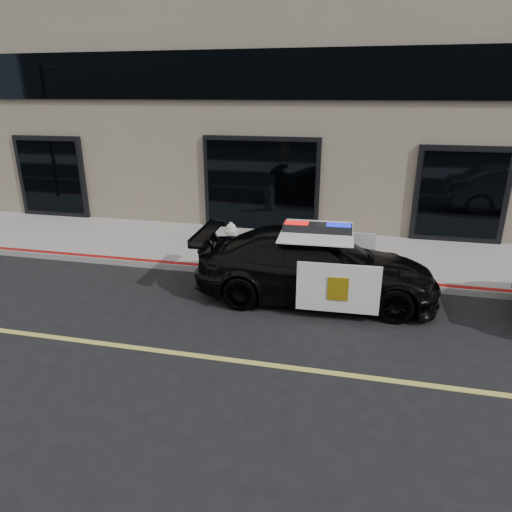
# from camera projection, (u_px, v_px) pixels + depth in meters

# --- Properties ---
(ground) EXTENTS (120.00, 120.00, 0.00)m
(ground) POSITION_uv_depth(u_px,v_px,m) (229.00, 360.00, 7.32)
(ground) COLOR black
(ground) RESTS_ON ground
(sidewalk_n) EXTENTS (60.00, 3.50, 0.15)m
(sidewalk_n) POSITION_uv_depth(u_px,v_px,m) (284.00, 251.00, 12.11)
(sidewalk_n) COLOR gray
(sidewalk_n) RESTS_ON ground
(building_n) EXTENTS (60.00, 7.00, 12.00)m
(building_n) POSITION_uv_depth(u_px,v_px,m) (314.00, 29.00, 14.91)
(building_n) COLOR #756856
(building_n) RESTS_ON ground
(police_car) EXTENTS (2.45, 5.04, 1.60)m
(police_car) POSITION_uv_depth(u_px,v_px,m) (316.00, 265.00, 9.31)
(police_car) COLOR black
(police_car) RESTS_ON ground
(fire_hydrant) EXTENTS (0.39, 0.55, 0.87)m
(fire_hydrant) POSITION_uv_depth(u_px,v_px,m) (231.00, 240.00, 11.40)
(fire_hydrant) COLOR beige
(fire_hydrant) RESTS_ON sidewalk_n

